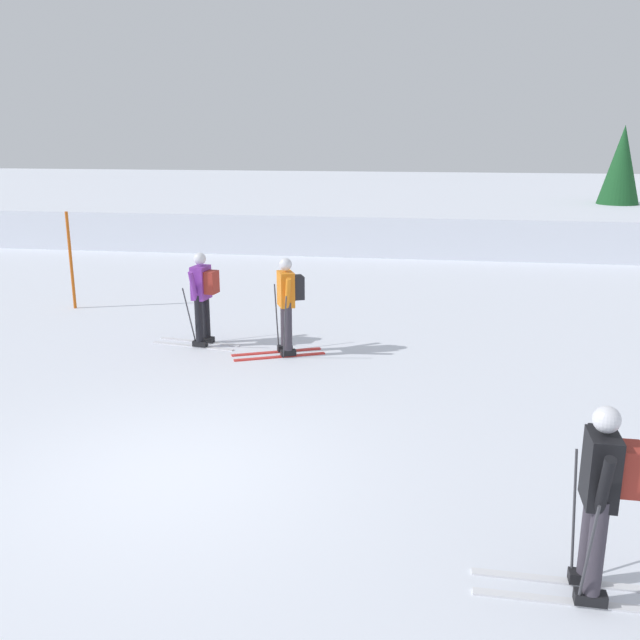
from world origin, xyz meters
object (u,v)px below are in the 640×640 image
at_px(skier_purple, 203,294).
at_px(skier_black, 601,493).
at_px(trail_marker_pole, 71,261).
at_px(skier_orange, 287,301).
at_px(conifer_far_left, 621,171).

height_order(skier_purple, skier_black, same).
xyz_separation_m(skier_purple, skier_black, (5.40, -6.34, -0.00)).
bearing_deg(skier_black, trail_marker_pole, 136.69).
bearing_deg(skier_black, skier_orange, 122.11).
height_order(skier_black, skier_orange, same).
height_order(skier_orange, conifer_far_left, conifer_far_left).
relative_size(skier_purple, skier_black, 1.00).
relative_size(skier_purple, skier_orange, 1.00).
relative_size(skier_orange, conifer_far_left, 0.43).
distance_m(skier_black, trail_marker_pole, 12.48).
xyz_separation_m(skier_black, trail_marker_pole, (-9.08, 8.56, 0.11)).
xyz_separation_m(trail_marker_pole, conifer_far_left, (14.29, 12.47, 1.32)).
height_order(skier_purple, conifer_far_left, conifer_far_left).
height_order(skier_purple, skier_orange, same).
relative_size(skier_purple, conifer_far_left, 0.43).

